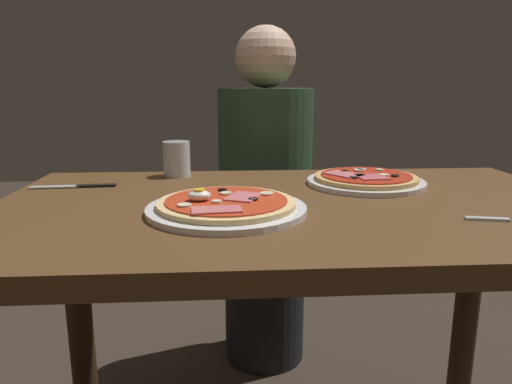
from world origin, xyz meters
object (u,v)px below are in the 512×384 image
at_px(pizza_across_left, 366,180).
at_px(water_glass_near, 177,161).
at_px(fork, 504,220).
at_px(pizza_foreground, 226,206).
at_px(knife, 79,186).
at_px(diner_person, 265,210).
at_px(dining_table, 296,259).

relative_size(pizza_across_left, water_glass_near, 3.07).
xyz_separation_m(water_glass_near, fork, (0.62, -0.46, -0.04)).
relative_size(pizza_foreground, water_glass_near, 3.33).
bearing_deg(fork, water_glass_near, 143.48).
relative_size(knife, diner_person, 0.17).
bearing_deg(pizza_foreground, water_glass_near, 109.14).
relative_size(pizza_foreground, pizza_across_left, 1.08).
bearing_deg(pizza_foreground, knife, 144.90).
xyz_separation_m(water_glass_near, diner_person, (0.26, 0.35, -0.23)).
xyz_separation_m(fork, knife, (-0.84, 0.33, 0.00)).
bearing_deg(water_glass_near, diner_person, 53.26).
bearing_deg(diner_person, dining_table, 90.96).
height_order(dining_table, fork, fork).
distance_m(pizza_foreground, water_glass_near, 0.39).
relative_size(dining_table, pizza_across_left, 4.43).
relative_size(dining_table, knife, 6.37).
distance_m(pizza_across_left, water_glass_near, 0.49).
distance_m(dining_table, knife, 0.54).
relative_size(pizza_foreground, fork, 1.94).
xyz_separation_m(fork, diner_person, (-0.36, 0.81, -0.20)).
height_order(water_glass_near, fork, water_glass_near).
bearing_deg(fork, pizza_across_left, 116.00).
bearing_deg(water_glass_near, pizza_foreground, -70.86).
distance_m(pizza_foreground, diner_person, 0.76).
height_order(pizza_foreground, water_glass_near, water_glass_near).
bearing_deg(pizza_foreground, dining_table, 26.54).
relative_size(dining_table, fork, 7.95).
xyz_separation_m(pizza_foreground, water_glass_near, (-0.13, 0.37, 0.03)).
height_order(pizza_across_left, fork, pizza_across_left).
bearing_deg(pizza_across_left, dining_table, -140.97).
xyz_separation_m(water_glass_near, knife, (-0.22, -0.13, -0.04)).
xyz_separation_m(pizza_foreground, pizza_across_left, (0.34, 0.23, -0.00)).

